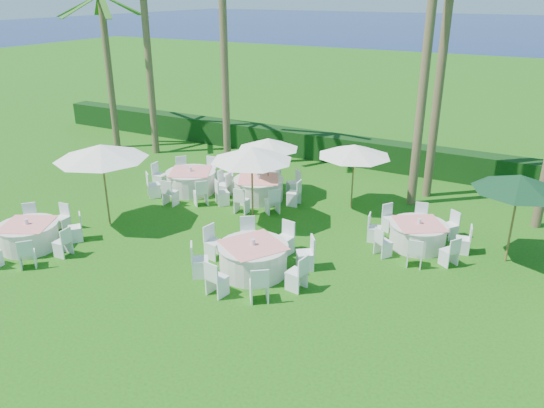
% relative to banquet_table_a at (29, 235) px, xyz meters
% --- Properties ---
extents(ground, '(120.00, 120.00, 0.00)m').
position_rel_banquet_table_a_xyz_m(ground, '(5.57, 0.84, -0.42)').
color(ground, '#1E510D').
rests_on(ground, ground).
extents(hedge, '(34.00, 1.00, 1.20)m').
position_rel_banquet_table_a_xyz_m(hedge, '(5.57, 12.84, 0.18)').
color(hedge, black).
rests_on(hedge, ground).
extents(ocean, '(260.00, 260.00, 0.00)m').
position_rel_banquet_table_a_xyz_m(ocean, '(5.57, 102.84, -0.42)').
color(ocean, '#081354').
rests_on(ocean, ground).
extents(banquet_table_a, '(3.14, 3.14, 0.95)m').
position_rel_banquet_table_a_xyz_m(banquet_table_a, '(0.00, 0.00, 0.00)').
color(banquet_table_a, silver).
rests_on(banquet_table_a, ground).
extents(banquet_table_b, '(3.46, 3.46, 1.03)m').
position_rel_banquet_table_a_xyz_m(banquet_table_b, '(6.88, 1.93, 0.04)').
color(banquet_table_b, silver).
rests_on(banquet_table_b, ground).
extents(banquet_table_d, '(3.42, 3.42, 1.02)m').
position_rel_banquet_table_a_xyz_m(banquet_table_d, '(1.49, 6.34, 0.03)').
color(banquet_table_d, silver).
rests_on(banquet_table_d, ground).
extents(banquet_table_e, '(3.33, 3.33, 1.00)m').
position_rel_banquet_table_a_xyz_m(banquet_table_e, '(4.24, 6.89, 0.02)').
color(banquet_table_e, silver).
rests_on(banquet_table_e, ground).
extents(banquet_table_f, '(3.10, 3.10, 0.94)m').
position_rel_banquet_table_a_xyz_m(banquet_table_f, '(10.56, 5.75, -0.01)').
color(banquet_table_f, silver).
rests_on(banquet_table_f, ground).
extents(umbrella_a, '(3.03, 3.03, 2.81)m').
position_rel_banquet_table_a_xyz_m(umbrella_a, '(0.91, 2.47, 2.15)').
color(umbrella_a, brown).
rests_on(umbrella_a, ground).
extents(umbrella_b, '(2.72, 2.72, 2.73)m').
position_rel_banquet_table_a_xyz_m(umbrella_b, '(5.19, 4.80, 2.08)').
color(umbrella_b, brown).
rests_on(umbrella_b, ground).
extents(umbrella_c, '(2.34, 2.34, 2.30)m').
position_rel_banquet_table_a_xyz_m(umbrella_c, '(4.40, 7.35, 1.68)').
color(umbrella_c, brown).
rests_on(umbrella_c, ground).
extents(umbrella_d, '(2.61, 2.61, 2.40)m').
position_rel_banquet_table_a_xyz_m(umbrella_d, '(7.65, 7.73, 1.77)').
color(umbrella_d, brown).
rests_on(umbrella_d, ground).
extents(umbrella_green, '(2.56, 2.56, 2.69)m').
position_rel_banquet_table_a_xyz_m(umbrella_green, '(13.11, 6.03, 2.04)').
color(umbrella_green, brown).
rests_on(umbrella_green, ground).
extents(palm_a, '(4.26, 4.36, 9.17)m').
position_rel_banquet_table_a_xyz_m(palm_a, '(-3.26, 9.91, 4.63)').
color(palm_a, brown).
rests_on(palm_a, ground).
extents(palm_b, '(4.41, 4.07, 9.17)m').
position_rel_banquet_table_a_xyz_m(palm_b, '(0.92, 9.88, 4.63)').
color(palm_b, brown).
rests_on(palm_b, ground).
extents(palm_c, '(4.19, 4.39, 12.82)m').
position_rel_banquet_table_a_xyz_m(palm_c, '(9.46, 9.25, 6.49)').
color(palm_c, brown).
rests_on(palm_c, ground).
extents(palm_d, '(4.37, 4.24, 9.10)m').
position_rel_banquet_table_a_xyz_m(palm_d, '(9.78, 10.32, 4.60)').
color(palm_d, brown).
rests_on(palm_d, ground).
extents(palm_f, '(4.19, 4.39, 7.24)m').
position_rel_banquet_table_a_xyz_m(palm_f, '(-5.64, 9.74, 3.64)').
color(palm_f, brown).
rests_on(palm_f, ground).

